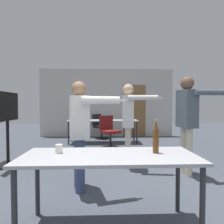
% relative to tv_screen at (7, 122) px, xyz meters
% --- Properties ---
extents(back_wall, '(5.27, 0.12, 2.68)m').
position_rel_tv_screen_xyz_m(back_wall, '(2.12, 3.82, 0.43)').
color(back_wall, beige).
rests_on(back_wall, ground_plane).
extents(conference_table_near, '(1.73, 0.70, 0.75)m').
position_rel_tv_screen_xyz_m(conference_table_near, '(2.03, -2.17, -0.22)').
color(conference_table_near, '#A8A8AD').
rests_on(conference_table_near, ground_plane).
extents(conference_table_far, '(2.29, 0.74, 0.75)m').
position_rel_tv_screen_xyz_m(conference_table_far, '(1.94, 2.47, -0.21)').
color(conference_table_far, '#A8A8AD').
rests_on(conference_table_far, ground_plane).
extents(tv_screen, '(0.44, 0.92, 1.51)m').
position_rel_tv_screen_xyz_m(tv_screen, '(0.00, 0.00, 0.00)').
color(tv_screen, black).
rests_on(tv_screen, ground_plane).
extents(person_near_casual, '(0.74, 0.65, 1.67)m').
position_rel_tv_screen_xyz_m(person_near_casual, '(2.47, -0.18, 0.12)').
color(person_near_casual, beige).
rests_on(person_near_casual, ground_plane).
extents(person_left_plaid, '(0.84, 0.64, 1.59)m').
position_rel_tv_screen_xyz_m(person_left_plaid, '(1.62, -1.22, 0.05)').
color(person_left_plaid, '#3D4C75').
rests_on(person_left_plaid, ground_plane).
extents(person_center_tall, '(0.83, 0.59, 1.75)m').
position_rel_tv_screen_xyz_m(person_center_tall, '(3.46, -0.65, 0.17)').
color(person_center_tall, beige).
rests_on(person_center_tall, ground_plane).
extents(office_chair_far_right, '(0.69, 0.68, 0.91)m').
position_rel_tv_screen_xyz_m(office_chair_far_right, '(1.83, 3.33, -0.48)').
color(office_chair_far_right, black).
rests_on(office_chair_far_right, ground_plane).
extents(office_chair_near_pushed, '(0.64, 0.67, 0.94)m').
position_rel_tv_screen_xyz_m(office_chair_near_pushed, '(2.12, 1.65, -0.46)').
color(office_chair_near_pushed, black).
rests_on(office_chair_near_pushed, ground_plane).
extents(beer_bottle, '(0.06, 0.06, 0.34)m').
position_rel_tv_screen_xyz_m(beer_bottle, '(2.51, -2.12, 0.02)').
color(beer_bottle, '#563314').
rests_on(beer_bottle, conference_table_near).
extents(drink_cup, '(0.07, 0.07, 0.09)m').
position_rel_tv_screen_xyz_m(drink_cup, '(1.51, -2.09, -0.10)').
color(drink_cup, silver).
rests_on(drink_cup, conference_table_near).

